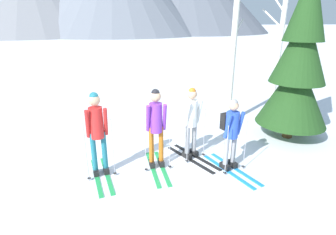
# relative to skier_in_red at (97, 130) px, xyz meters

# --- Properties ---
(ground_plane) EXTENTS (400.00, 400.00, 0.00)m
(ground_plane) POSITION_rel_skier_in_red_xyz_m (1.39, 0.18, -1.04)
(ground_plane) COLOR white
(skier_in_red) EXTENTS (0.67, 1.58, 1.85)m
(skier_in_red) POSITION_rel_skier_in_red_xyz_m (0.00, 0.00, 0.00)
(skier_in_red) COLOR green
(skier_in_red) RESTS_ON ground
(skier_in_purple) EXTENTS (0.61, 1.59, 1.83)m
(skier_in_purple) POSITION_rel_skier_in_red_xyz_m (1.23, 0.18, -0.01)
(skier_in_purple) COLOR green
(skier_in_purple) RESTS_ON ground
(skier_in_white) EXTENTS (1.09, 1.56, 1.75)m
(skier_in_white) POSITION_rel_skier_in_red_xyz_m (2.10, 0.53, -0.07)
(skier_in_white) COLOR black
(skier_in_white) RESTS_ON ground
(skier_in_blue) EXTENTS (0.92, 1.61, 1.63)m
(skier_in_blue) POSITION_rel_skier_in_red_xyz_m (2.84, -0.09, -0.12)
(skier_in_blue) COLOR #1E84D1
(skier_in_blue) RESTS_ON ground
(pine_tree_near) EXTENTS (1.87, 1.87, 4.51)m
(pine_tree_near) POSITION_rel_skier_in_red_xyz_m (5.11, 1.38, 1.03)
(pine_tree_near) COLOR #51381E
(pine_tree_near) RESTS_ON ground
(birch_tree_tall) EXTENTS (0.52, 0.74, 4.19)m
(birch_tree_tall) POSITION_rel_skier_in_red_xyz_m (5.56, 3.32, 1.08)
(birch_tree_tall) COLOR silver
(birch_tree_tall) RESTS_ON ground
(birch_tree_slender) EXTENTS (0.74, 1.12, 5.45)m
(birch_tree_slender) POSITION_rel_skier_in_red_xyz_m (3.76, 2.65, 1.73)
(birch_tree_slender) COLOR silver
(birch_tree_slender) RESTS_ON ground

